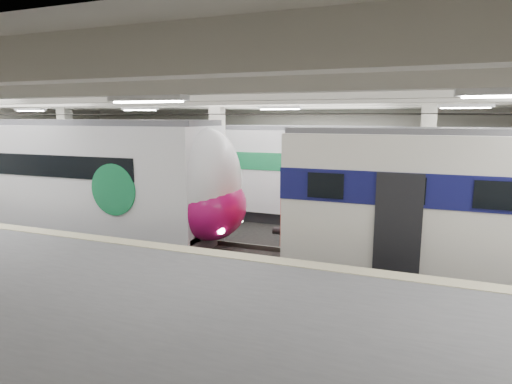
% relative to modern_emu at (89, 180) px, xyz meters
% --- Properties ---
extents(station_hall, '(36.00, 24.00, 5.75)m').
position_rel_modern_emu_xyz_m(station_hall, '(7.03, -1.74, 1.03)').
color(station_hall, black).
rests_on(station_hall, ground).
extents(modern_emu, '(14.01, 2.89, 4.51)m').
position_rel_modern_emu_xyz_m(modern_emu, '(0.00, 0.00, 0.00)').
color(modern_emu, white).
rests_on(modern_emu, ground).
extents(far_train, '(13.22, 3.01, 4.23)m').
position_rel_modern_emu_xyz_m(far_train, '(4.56, 5.50, -0.03)').
color(far_train, white).
rests_on(far_train, ground).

